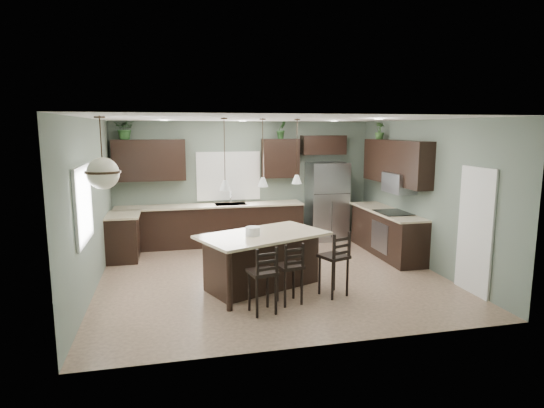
{
  "coord_description": "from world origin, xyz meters",
  "views": [
    {
      "loc": [
        -1.76,
        -7.7,
        2.63
      ],
      "look_at": [
        0.1,
        0.4,
        1.25
      ],
      "focal_mm": 30.0,
      "sensor_mm": 36.0,
      "label": 1
    }
  ],
  "objects": [
    {
      "name": "back_countertop",
      "position": [
        -0.85,
        2.43,
        0.92
      ],
      "size": [
        4.2,
        0.66,
        0.04
      ],
      "primitive_type": "cube",
      "color": "beige",
      "rests_on": "back_lower_cabs"
    },
    {
      "name": "plant_right_wall",
      "position": [
        2.8,
        1.6,
        2.59
      ],
      "size": [
        0.23,
        0.23,
        0.37
      ],
      "primitive_type": "imported",
      "rotation": [
        0.0,
        0.0,
        0.12
      ],
      "color": "#325726",
      "rests_on": "right_upper_cabs"
    },
    {
      "name": "room_shell",
      "position": [
        0.0,
        0.0,
        1.7
      ],
      "size": [
        6.0,
        6.0,
        6.0
      ],
      "color": "slate",
      "rests_on": "ground"
    },
    {
      "name": "fridge_header",
      "position": [
        1.85,
        2.58,
        2.25
      ],
      "size": [
        1.05,
        0.34,
        0.45
      ],
      "primitive_type": "cube",
      "color": "black",
      "rests_on": "room_shell"
    },
    {
      "name": "microwave",
      "position": [
        2.78,
        0.6,
        1.55
      ],
      "size": [
        0.4,
        0.75,
        0.4
      ],
      "primitive_type": "cube",
      "color": "gray",
      "rests_on": "right_upper_cabs"
    },
    {
      "name": "serving_dish",
      "position": [
        -0.46,
        -0.65,
        0.99
      ],
      "size": [
        0.24,
        0.24,
        0.14
      ],
      "primitive_type": "cylinder",
      "color": "silver",
      "rests_on": "kitchen_island"
    },
    {
      "name": "plant_back_right",
      "position": [
        0.82,
        2.55,
        2.61
      ],
      "size": [
        0.29,
        0.26,
        0.43
      ],
      "primitive_type": "imported",
      "rotation": [
        0.0,
        0.0,
        0.4
      ],
      "color": "#285324",
      "rests_on": "back_upper_right"
    },
    {
      "name": "plant_back_left",
      "position": [
        -2.62,
        2.55,
        2.64
      ],
      "size": [
        0.5,
        0.45,
        0.48
      ],
      "primitive_type": "imported",
      "rotation": [
        0.0,
        0.0,
        -0.19
      ],
      "color": "#22481F",
      "rests_on": "back_upper_left"
    },
    {
      "name": "pendant_left",
      "position": [
        -0.92,
        -0.85,
        2.25
      ],
      "size": [
        0.17,
        0.17,
        1.1
      ],
      "primitive_type": null,
      "color": "white",
      "rests_on": "room_shell"
    },
    {
      "name": "window_left",
      "position": [
        -2.98,
        -0.8,
        1.55
      ],
      "size": [
        0.02,
        1.1,
        1.0
      ],
      "primitive_type": "cube",
      "color": "white",
      "rests_on": "room_shell"
    },
    {
      "name": "left_return_countertop",
      "position": [
        -2.68,
        1.7,
        0.92
      ],
      "size": [
        0.66,
        0.96,
        0.04
      ],
      "primitive_type": "cube",
      "color": "beige",
      "rests_on": "left_return_cabs"
    },
    {
      "name": "right_lower_cabs",
      "position": [
        2.7,
        0.87,
        0.45
      ],
      "size": [
        0.6,
        2.35,
        0.9
      ],
      "primitive_type": "cube",
      "color": "black",
      "rests_on": "ground"
    },
    {
      "name": "back_upper_left",
      "position": [
        -2.15,
        2.58,
        1.95
      ],
      "size": [
        1.55,
        0.34,
        0.9
      ],
      "primitive_type": "cube",
      "color": "black",
      "rests_on": "room_shell"
    },
    {
      "name": "kitchen_island",
      "position": [
        -0.28,
        -0.58,
        0.46
      ],
      "size": [
        2.34,
        1.86,
        0.92
      ],
      "primitive_type": "cube",
      "rotation": [
        0.0,
        0.0,
        0.4
      ],
      "color": "black",
      "rests_on": "ground"
    },
    {
      "name": "bar_stool_left",
      "position": [
        -0.5,
        -1.6,
        0.5
      ],
      "size": [
        0.44,
        0.44,
        1.0
      ],
      "primitive_type": "cube",
      "rotation": [
        0.0,
        0.0,
        0.2
      ],
      "color": "black",
      "rests_on": "ground"
    },
    {
      "name": "refrigerator",
      "position": [
        1.9,
        2.42,
        0.93
      ],
      "size": [
        0.9,
        0.74,
        1.85
      ],
      "primitive_type": "cube",
      "color": "#9C9DA4",
      "rests_on": "ground"
    },
    {
      "name": "window_back",
      "position": [
        -0.4,
        2.73,
        1.55
      ],
      "size": [
        1.35,
        0.02,
        1.0
      ],
      "primitive_type": "cube",
      "color": "white",
      "rests_on": "room_shell"
    },
    {
      "name": "back_lower_cabs",
      "position": [
        -0.85,
        2.45,
        0.45
      ],
      "size": [
        4.2,
        0.6,
        0.9
      ],
      "primitive_type": "cube",
      "color": "black",
      "rests_on": "ground"
    },
    {
      "name": "pendant_center",
      "position": [
        -0.28,
        -0.58,
        2.25
      ],
      "size": [
        0.17,
        0.17,
        1.1
      ],
      "primitive_type": null,
      "color": "silver",
      "rests_on": "room_shell"
    },
    {
      "name": "pantry_door",
      "position": [
        2.98,
        -1.55,
        1.02
      ],
      "size": [
        0.04,
        0.82,
        2.04
      ],
      "primitive_type": "cube",
      "color": "white",
      "rests_on": "ground"
    },
    {
      "name": "pendant_right",
      "position": [
        0.37,
        -0.3,
        2.25
      ],
      "size": [
        0.17,
        0.17,
        1.1
      ],
      "primitive_type": null,
      "color": "white",
      "rests_on": "room_shell"
    },
    {
      "name": "cooktop",
      "position": [
        2.68,
        0.6,
        0.94
      ],
      "size": [
        0.58,
        0.75,
        0.02
      ],
      "primitive_type": "cube",
      "color": "black",
      "rests_on": "right_countertop"
    },
    {
      "name": "right_upper_cabs",
      "position": [
        2.83,
        0.87,
        1.95
      ],
      "size": [
        0.34,
        2.35,
        0.9
      ],
      "primitive_type": "cube",
      "color": "black",
      "rests_on": "room_shell"
    },
    {
      "name": "back_upper_right",
      "position": [
        0.8,
        2.58,
        1.95
      ],
      "size": [
        0.85,
        0.34,
        0.9
      ],
      "primitive_type": "cube",
      "color": "black",
      "rests_on": "room_shell"
    },
    {
      "name": "bar_stool_center",
      "position": [
        -0.03,
        -1.34,
        0.48
      ],
      "size": [
        0.42,
        0.42,
        0.97
      ],
      "primitive_type": "cube",
      "rotation": [
        0.0,
        0.0,
        0.19
      ],
      "color": "black",
      "rests_on": "ground"
    },
    {
      "name": "right_countertop",
      "position": [
        2.68,
        0.87,
        0.92
      ],
      "size": [
        0.66,
        2.35,
        0.04
      ],
      "primitive_type": "cube",
      "color": "beige",
      "rests_on": "right_lower_cabs"
    },
    {
      "name": "sink_inset",
      "position": [
        -0.4,
        2.43,
        0.94
      ],
      "size": [
        0.7,
        0.45,
        0.01
      ],
      "primitive_type": "cube",
      "color": "gray",
      "rests_on": "back_countertop"
    },
    {
      "name": "bar_stool_right",
      "position": [
        0.74,
        -1.17,
        0.53
      ],
      "size": [
        0.5,
        0.5,
        1.05
      ],
      "primitive_type": "cube",
      "rotation": [
        0.0,
        0.0,
        0.37
      ],
      "color": "black",
      "rests_on": "ground"
    },
    {
      "name": "chandelier",
      "position": [
        -2.6,
        -1.39,
        2.32
      ],
      "size": [
        0.46,
        0.46,
        0.96
      ],
      "primitive_type": null,
      "color": "beige",
      "rests_on": "room_shell"
    },
    {
      "name": "wall_oven_front",
      "position": [
        2.4,
        0.6,
        0.45
      ],
      "size": [
        0.01,
        0.72,
        0.6
      ],
      "primitive_type": "cube",
      "color": "gray",
      "rests_on": "right_lower_cabs"
    },
    {
      "name": "left_return_cabs",
      "position": [
        -2.7,
        1.7,
        0.45
      ],
      "size": [
        0.6,
        0.9,
        0.9
      ],
      "primitive_type": "cube",
      "color": "black",
      "rests_on": "ground"
    },
    {
      "name": "faucet",
      "position": [
        -0.4,
        2.4,
        1.08
      ],
      "size": [
        0.02,
        0.02,
        0.28
      ],
      "primitive_type": "cylinder",
      "color": "silver",
      "rests_on": "back_countertop"
    },
    {
      "name": "ground",
      "position": [
        0.0,
        0.0,
        0.0
      ],
      "size": [
        6.0,
        6.0,
        0.0
      ],
      "primitive_type": "plane",
      "color": "#9E8466",
      "rests_on": "ground"
    }
  ]
}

